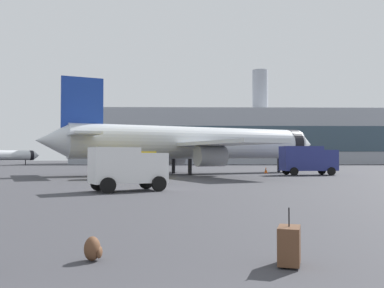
# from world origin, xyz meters

# --- Properties ---
(airplane_at_gate) EXTENTS (33.96, 31.19, 10.50)m
(airplane_at_gate) POSITION_xyz_m (1.34, 46.97, 3.66)
(airplane_at_gate) COLOR silver
(airplane_at_gate) RESTS_ON ground
(service_truck) EXTENTS (5.11, 3.21, 2.90)m
(service_truck) POSITION_xyz_m (-5.12, 36.13, 1.61)
(service_truck) COLOR yellow
(service_truck) RESTS_ON ground
(fuel_truck) EXTENTS (6.20, 3.19, 3.20)m
(fuel_truck) POSITION_xyz_m (13.77, 43.22, 1.77)
(fuel_truck) COLOR navy
(fuel_truck) RESTS_ON ground
(cargo_van) EXTENTS (4.83, 3.84, 2.60)m
(cargo_van) POSITION_xyz_m (-3.37, 21.96, 1.45)
(cargo_van) COLOR white
(cargo_van) RESTS_ON ground
(safety_cone_near) EXTENTS (0.44, 0.44, 0.65)m
(safety_cone_near) POSITION_xyz_m (-8.90, 40.11, 0.32)
(safety_cone_near) COLOR #F2590C
(safety_cone_near) RESTS_ON ground
(safety_cone_mid) EXTENTS (0.44, 0.44, 0.79)m
(safety_cone_mid) POSITION_xyz_m (10.23, 48.94, 0.39)
(safety_cone_mid) COLOR #F2590C
(safety_cone_mid) RESTS_ON ground
(rolling_suitcase) EXTENTS (0.58, 0.73, 1.10)m
(rolling_suitcase) POSITION_xyz_m (1.99, 4.77, 0.39)
(rolling_suitcase) COLOR brown
(rolling_suitcase) RESTS_ON ground
(traveller_backpack) EXTENTS (0.36, 0.40, 0.48)m
(traveller_backpack) POSITION_xyz_m (-1.81, 5.24, 0.23)
(traveller_backpack) COLOR brown
(traveller_backpack) RESTS_ON ground
(terminal_building) EXTENTS (91.66, 21.83, 26.86)m
(terminal_building) POSITION_xyz_m (16.05, 116.53, 7.53)
(terminal_building) COLOR #9EA3AD
(terminal_building) RESTS_ON ground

